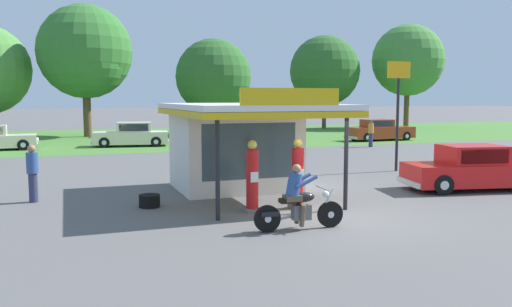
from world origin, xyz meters
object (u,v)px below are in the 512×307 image
bystander_leaning_by_kiosk (33,172)px  spare_tire_stack (149,201)px  bystander_chatting_near_pumps (371,132)px  roadside_pole_sign (398,96)px  gas_pump_offside (298,176)px  gas_pump_nearside (252,179)px  parked_car_back_row_far_left (380,131)px  parked_car_back_row_centre_right (255,137)px  parked_car_back_row_far_right (132,135)px  motorcycle_with_rider (298,203)px  featured_classic_sedan (475,170)px

bystander_leaning_by_kiosk → spare_tire_stack: (3.17, -1.92, -0.74)m
bystander_chatting_near_pumps → roadside_pole_sign: bearing=-116.9°
gas_pump_offside → gas_pump_nearside: bearing=-180.0°
gas_pump_offside → roadside_pole_sign: roadside_pole_sign is taller
bystander_chatting_near_pumps → spare_tire_stack: bystander_chatting_near_pumps is taller
gas_pump_offside → spare_tire_stack: (-3.95, 1.59, -0.73)m
parked_car_back_row_far_left → bystander_chatting_near_pumps: (-3.42, -4.20, 0.22)m
parked_car_back_row_centre_right → bystander_chatting_near_pumps: bystander_chatting_near_pumps is taller
parked_car_back_row_far_right → parked_car_back_row_far_left: parked_car_back_row_far_right is taller
parked_car_back_row_centre_right → bystander_leaning_by_kiosk: bystander_leaning_by_kiosk is taller
motorcycle_with_rider → roadside_pole_sign: 11.53m
parked_car_back_row_far_left → spare_tire_stack: (-19.53, -17.97, -0.53)m
roadside_pole_sign → spare_tire_stack: size_ratio=7.76×
gas_pump_nearside → parked_car_back_row_far_right: gas_pump_nearside is taller
motorcycle_with_rider → roadside_pole_sign: size_ratio=0.48×
bystander_leaning_by_kiosk → spare_tire_stack: 3.78m
parked_car_back_row_far_right → gas_pump_offside: bearing=-84.3°
parked_car_back_row_far_right → parked_car_back_row_far_left: (17.72, -1.62, -0.00)m
parked_car_back_row_centre_right → featured_classic_sedan: bearing=-82.6°
bystander_leaning_by_kiosk → bystander_chatting_near_pumps: 22.64m
featured_classic_sedan → parked_car_back_row_far_right: 22.44m
gas_pump_nearside → bystander_leaning_by_kiosk: size_ratio=1.14×
bystander_leaning_by_kiosk → bystander_chatting_near_pumps: bearing=31.6°
gas_pump_offside → bystander_leaning_by_kiosk: bearing=153.8°
gas_pump_offside → roadside_pole_sign: (7.15, 5.47, 2.28)m
bystander_chatting_near_pumps → parked_car_back_row_centre_right: bearing=167.8°
parked_car_back_row_far_left → roadside_pole_sign: (-8.43, -14.09, 2.48)m
gas_pump_offside → roadside_pole_sign: bearing=37.4°
gas_pump_nearside → roadside_pole_sign: size_ratio=0.43×
motorcycle_with_rider → parked_car_back_row_far_right: 23.46m
gas_pump_nearside → spare_tire_stack: 3.12m
motorcycle_with_rider → parked_car_back_row_far_left: motorcycle_with_rider is taller
spare_tire_stack → gas_pump_offside: bearing=-21.9°
motorcycle_with_rider → parked_car_back_row_centre_right: size_ratio=0.40×
gas_pump_offside → roadside_pole_sign: size_ratio=0.43×
parked_car_back_row_centre_right → motorcycle_with_rider: bearing=-107.1°
featured_classic_sedan → bystander_leaning_by_kiosk: bearing=168.7°
parked_car_back_row_centre_right → gas_pump_nearside: bearing=-110.2°
parked_car_back_row_far_right → parked_car_back_row_centre_right: (7.00, -4.24, -0.00)m
parked_car_back_row_centre_right → bystander_leaning_by_kiosk: bearing=-131.7°
motorcycle_with_rider → featured_classic_sedan: 8.53m
gas_pump_nearside → motorcycle_with_rider: (0.35, -2.25, -0.25)m
parked_car_back_row_centre_right → roadside_pole_sign: 11.96m
parked_car_back_row_far_right → motorcycle_with_rider: bearing=-87.3°
motorcycle_with_rider → bystander_chatting_near_pumps: size_ratio=1.30×
gas_pump_offside → motorcycle_with_rider: 2.48m
roadside_pole_sign → spare_tire_stack: roadside_pole_sign is taller
gas_pump_nearside → roadside_pole_sign: bearing=32.7°
bystander_chatting_near_pumps → roadside_pole_sign: size_ratio=0.37×
parked_car_back_row_centre_right → parked_car_back_row_far_right: bearing=148.8°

